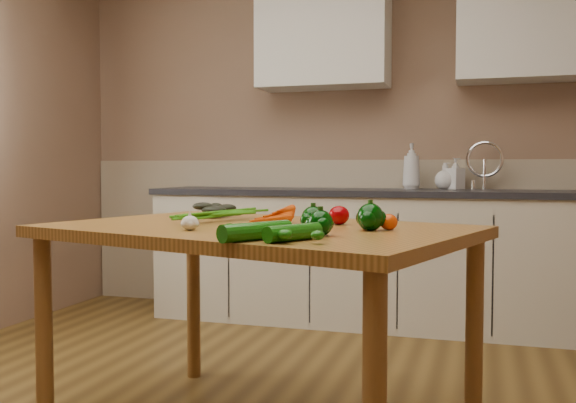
# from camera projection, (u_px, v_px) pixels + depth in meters

# --- Properties ---
(room) EXTENTS (4.04, 5.04, 2.64)m
(room) POSITION_uv_depth(u_px,v_px,m) (212.00, 113.00, 2.40)
(room) COLOR brown
(room) RESTS_ON ground
(counter_run) EXTENTS (2.84, 0.64, 1.14)m
(counter_run) POSITION_uv_depth(u_px,v_px,m) (363.00, 255.00, 4.31)
(counter_run) COLOR beige
(counter_run) RESTS_ON ground
(upper_cabinets) EXTENTS (2.15, 0.35, 0.70)m
(upper_cabinets) POSITION_uv_depth(u_px,v_px,m) (413.00, 32.00, 4.27)
(upper_cabinets) COLOR silver
(upper_cabinets) RESTS_ON room
(table) EXTENTS (1.76, 1.38, 0.82)m
(table) POSITION_uv_depth(u_px,v_px,m) (256.00, 250.00, 2.43)
(table) COLOR #A26C2F
(table) RESTS_ON ground
(soap_bottle_a) EXTENTS (0.14, 0.15, 0.31)m
(soap_bottle_a) POSITION_uv_depth(u_px,v_px,m) (411.00, 166.00, 4.34)
(soap_bottle_a) COLOR silver
(soap_bottle_a) RESTS_ON counter_run
(soap_bottle_b) EXTENTS (0.13, 0.13, 0.21)m
(soap_bottle_b) POSITION_uv_depth(u_px,v_px,m) (455.00, 174.00, 4.27)
(soap_bottle_b) COLOR silver
(soap_bottle_b) RESTS_ON counter_run
(soap_bottle_c) EXTENTS (0.15, 0.15, 0.18)m
(soap_bottle_c) POSITION_uv_depth(u_px,v_px,m) (445.00, 176.00, 4.30)
(soap_bottle_c) COLOR silver
(soap_bottle_c) RESTS_ON counter_run
(carrot_bunch) EXTENTS (0.34, 0.29, 0.08)m
(carrot_bunch) POSITION_uv_depth(u_px,v_px,m) (257.00, 214.00, 2.49)
(carrot_bunch) COLOR #D44304
(carrot_bunch) RESTS_ON table
(leafy_greens) EXTENTS (0.22, 0.20, 0.11)m
(leafy_greens) POSITION_uv_depth(u_px,v_px,m) (214.00, 205.00, 2.83)
(leafy_greens) COLOR black
(leafy_greens) RESTS_ON table
(garlic_bulb) EXTENTS (0.06, 0.06, 0.05)m
(garlic_bulb) POSITION_uv_depth(u_px,v_px,m) (190.00, 223.00, 2.24)
(garlic_bulb) COLOR beige
(garlic_bulb) RESTS_ON table
(pepper_a) EXTENTS (0.08, 0.08, 0.08)m
(pepper_a) POSITION_uv_depth(u_px,v_px,m) (313.00, 219.00, 2.23)
(pepper_a) COLOR #022F03
(pepper_a) RESTS_ON table
(pepper_b) EXTENTS (0.09, 0.09, 0.09)m
(pepper_b) POSITION_uv_depth(u_px,v_px,m) (370.00, 217.00, 2.24)
(pepper_b) COLOR #022F03
(pepper_b) RESTS_ON table
(pepper_c) EXTENTS (0.08, 0.08, 0.08)m
(pepper_c) POSITION_uv_depth(u_px,v_px,m) (320.00, 223.00, 2.06)
(pepper_c) COLOR #022F03
(pepper_c) RESTS_ON table
(tomato_a) EXTENTS (0.08, 0.08, 0.07)m
(tomato_a) POSITION_uv_depth(u_px,v_px,m) (339.00, 215.00, 2.46)
(tomato_a) COLOR #880206
(tomato_a) RESTS_ON table
(tomato_b) EXTENTS (0.07, 0.07, 0.06)m
(tomato_b) POSITION_uv_depth(u_px,v_px,m) (369.00, 218.00, 2.42)
(tomato_b) COLOR #D73C05
(tomato_b) RESTS_ON table
(tomato_c) EXTENTS (0.06, 0.06, 0.06)m
(tomato_c) POSITION_uv_depth(u_px,v_px,m) (389.00, 222.00, 2.25)
(tomato_c) COLOR #D73C05
(tomato_c) RESTS_ON table
(zucchini_a) EXTENTS (0.15, 0.20, 0.05)m
(zucchini_a) POSITION_uv_depth(u_px,v_px,m) (293.00, 233.00, 1.91)
(zucchini_a) COLOR #0D4D08
(zucchini_a) RESTS_ON table
(zucchini_b) EXTENTS (0.18, 0.25, 0.06)m
(zucchini_b) POSITION_uv_depth(u_px,v_px,m) (256.00, 231.00, 1.93)
(zucchini_b) COLOR #0D4D08
(zucchini_b) RESTS_ON table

